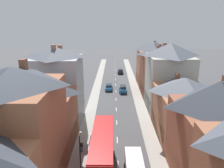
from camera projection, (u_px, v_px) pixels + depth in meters
pavement_left at (95, 96)px, 52.24m from camera, size 2.20×104.00×0.14m
pavement_right at (137, 96)px, 52.16m from camera, size 2.20×104.00×0.14m
centre_line_dashes at (116, 99)px, 50.30m from camera, size 0.14×97.80×0.01m
terrace_row_left at (20, 138)px, 22.30m from camera, size 8.00×41.48×13.70m
terrace_row_right at (182, 97)px, 34.32m from camera, size 8.00×64.42×13.43m
double_decker_bus_lead at (103, 154)px, 24.63m from camera, size 2.74×10.80×5.30m
car_near_blue at (121, 71)px, 74.76m from camera, size 1.90×3.97×1.58m
car_near_silver at (109, 87)px, 56.93m from camera, size 1.90×4.13×1.58m
car_parked_left_a at (95, 144)px, 30.48m from camera, size 1.90×4.14×1.65m
car_parked_right_a at (123, 89)px, 55.36m from camera, size 1.90×4.58×1.69m
delivery_van at (134, 168)px, 24.72m from camera, size 2.20×5.20×2.41m
pedestrian_mid_left at (82, 146)px, 29.49m from camera, size 0.36×0.22×1.61m
street_lamp at (80, 153)px, 24.14m from camera, size 0.20×1.12×5.50m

